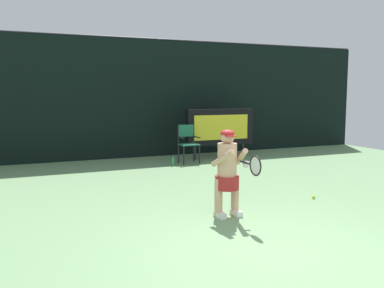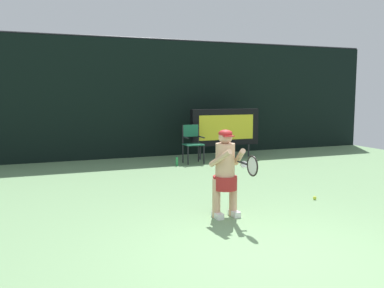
{
  "view_description": "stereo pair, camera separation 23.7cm",
  "coord_description": "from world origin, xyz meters",
  "px_view_note": "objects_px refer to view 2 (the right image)",
  "views": [
    {
      "loc": [
        -2.97,
        -4.22,
        1.99
      ],
      "look_at": [
        0.14,
        2.93,
        1.05
      ],
      "focal_mm": 39.85,
      "sensor_mm": 36.0,
      "label": 1
    },
    {
      "loc": [
        -2.75,
        -4.31,
        1.99
      ],
      "look_at": [
        0.14,
        2.93,
        1.05
      ],
      "focal_mm": 39.85,
      "sensor_mm": 36.0,
      "label": 2
    }
  ],
  "objects_px": {
    "tennis_racket": "(252,166)",
    "tennis_ball_loose": "(315,198)",
    "scoreboard": "(225,127)",
    "umpire_chair": "(192,141)",
    "tennis_player": "(225,171)",
    "water_bottle": "(177,161)"
  },
  "relations": [
    {
      "from": "umpire_chair",
      "to": "scoreboard",
      "type": "bearing_deg",
      "value": 20.6
    },
    {
      "from": "water_bottle",
      "to": "tennis_player",
      "type": "height_order",
      "value": "tennis_player"
    },
    {
      "from": "scoreboard",
      "to": "umpire_chair",
      "type": "bearing_deg",
      "value": -159.4
    },
    {
      "from": "tennis_ball_loose",
      "to": "tennis_racket",
      "type": "bearing_deg",
      "value": -153.5
    },
    {
      "from": "tennis_player",
      "to": "tennis_ball_loose",
      "type": "height_order",
      "value": "tennis_player"
    },
    {
      "from": "tennis_racket",
      "to": "tennis_ball_loose",
      "type": "distance_m",
      "value": 2.31
    },
    {
      "from": "scoreboard",
      "to": "water_bottle",
      "type": "relative_size",
      "value": 8.3
    },
    {
      "from": "water_bottle",
      "to": "tennis_racket",
      "type": "relative_size",
      "value": 0.44
    },
    {
      "from": "tennis_player",
      "to": "water_bottle",
      "type": "bearing_deg",
      "value": 79.39
    },
    {
      "from": "tennis_player",
      "to": "umpire_chair",
      "type": "bearing_deg",
      "value": 73.85
    },
    {
      "from": "umpire_chair",
      "to": "tennis_racket",
      "type": "height_order",
      "value": "umpire_chair"
    },
    {
      "from": "umpire_chair",
      "to": "tennis_player",
      "type": "xyz_separation_m",
      "value": [
        -1.48,
        -5.12,
        0.14
      ]
    },
    {
      "from": "water_bottle",
      "to": "tennis_racket",
      "type": "xyz_separation_m",
      "value": [
        -0.77,
        -5.42,
        0.8
      ]
    },
    {
      "from": "tennis_racket",
      "to": "umpire_chair",
      "type": "bearing_deg",
      "value": 66.48
    },
    {
      "from": "tennis_player",
      "to": "tennis_racket",
      "type": "xyz_separation_m",
      "value": [
        0.13,
        -0.6,
        0.17
      ]
    },
    {
      "from": "umpire_chair",
      "to": "water_bottle",
      "type": "relative_size",
      "value": 4.08
    },
    {
      "from": "tennis_player",
      "to": "tennis_racket",
      "type": "height_order",
      "value": "tennis_player"
    },
    {
      "from": "tennis_racket",
      "to": "tennis_ball_loose",
      "type": "xyz_separation_m",
      "value": [
        1.91,
        0.95,
        -0.89
      ]
    },
    {
      "from": "scoreboard",
      "to": "tennis_player",
      "type": "xyz_separation_m",
      "value": [
        -2.75,
        -5.59,
        -0.19
      ]
    },
    {
      "from": "scoreboard",
      "to": "tennis_ball_loose",
      "type": "distance_m",
      "value": 5.37
    },
    {
      "from": "tennis_player",
      "to": "tennis_racket",
      "type": "distance_m",
      "value": 0.64
    },
    {
      "from": "umpire_chair",
      "to": "tennis_ball_loose",
      "type": "distance_m",
      "value": 4.83
    }
  ]
}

